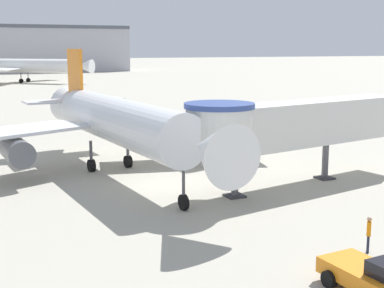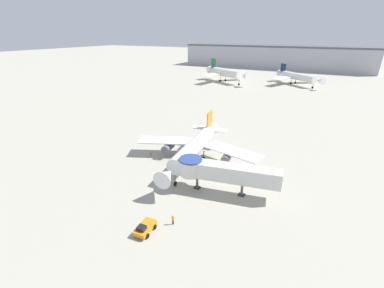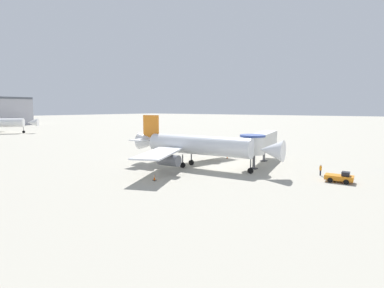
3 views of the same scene
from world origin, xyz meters
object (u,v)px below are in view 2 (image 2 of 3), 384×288
Objects in this scene: jet_bridge at (221,171)px; background_jet_navy_tail at (297,76)px; main_airplane at (195,147)px; ground_crew_marshaller at (173,219)px; background_jet_green_tail at (226,73)px; traffic_cone_starboard_wing at (246,173)px; traffic_cone_port_wing at (151,152)px; pushback_tug_orange at (145,228)px.

jet_bridge is 112.65m from background_jet_navy_tail.
ground_crew_marshaller is (5.91, -18.82, -2.79)m from main_airplane.
background_jet_green_tail reaches higher than background_jet_navy_tail.
background_jet_navy_tail is 0.90× the size of background_jet_green_tail.
traffic_cone_starboard_wing is (11.22, 0.09, -3.40)m from main_airplane.
background_jet_navy_tail is (18.57, 105.71, 3.91)m from traffic_cone_port_wing.
background_jet_green_tail is at bearing 59.70° from ground_crew_marshaller.
traffic_cone_starboard_wing is 0.42× the size of ground_crew_marshaller.
traffic_cone_starboard_wing is (2.37, 7.89, -3.75)m from jet_bridge.
background_jet_green_tail is (-37.41, 102.07, 1.10)m from jet_bridge.
background_jet_green_tail is (-36.15, -10.57, 0.91)m from background_jet_navy_tail.
ground_crew_marshaller is at bearing -115.79° from jet_bridge.
main_airplane reaches higher than ground_crew_marshaller.
main_airplane is at bearing -179.56° from traffic_cone_starboard_wing.
background_jet_navy_tail is (1.69, 123.66, 3.33)m from ground_crew_marshaller.
jet_bridge is (8.86, -7.80, 0.35)m from main_airplane.
background_jet_green_tail is (-28.56, 94.27, 1.45)m from main_airplane.
pushback_tug_orange is at bearing -141.77° from background_jet_navy_tail.
main_airplane is at bearing 60.18° from ground_crew_marshaller.
main_airplane is at bearing 94.10° from pushback_tug_orange.
traffic_cone_port_wing is (-22.20, -0.95, 0.03)m from traffic_cone_starboard_wing.
pushback_tug_orange is 25.39m from traffic_cone_port_wing.
traffic_cone_starboard_wing is 19.65m from ground_crew_marshaller.
background_jet_navy_tail reaches higher than pushback_tug_orange.
jet_bridge is at bearing 27.78° from ground_crew_marshaller.
pushback_tug_orange is 0.12× the size of background_jet_green_tail.
ground_crew_marshaller is 118.31m from background_jet_green_tail.
traffic_cone_starboard_wing is (8.04, 22.03, -0.34)m from pushback_tug_orange.
background_jet_green_tail is at bearing 99.30° from jet_bridge.
pushback_tug_orange is 23.45m from traffic_cone_starboard_wing.
traffic_cone_starboard_wing is 0.92× the size of traffic_cone_port_wing.
jet_bridge reaches higher than pushback_tug_orange.
ground_crew_marshaller is (16.88, -17.95, 0.58)m from traffic_cone_port_wing.
pushback_tug_orange is 4.15m from ground_crew_marshaller.
pushback_tug_orange reaches higher than traffic_cone_port_wing.
background_jet_green_tail is (-39.78, 94.19, 4.85)m from traffic_cone_starboard_wing.
background_jet_navy_tail reaches higher than traffic_cone_starboard_wing.
traffic_cone_starboard_wing is at bearing -137.79° from background_jet_navy_tail.
jet_bridge is at bearing -19.27° from traffic_cone_port_wing.
ground_crew_marshaller is at bearing -133.82° from background_jet_green_tail.
background_jet_navy_tail is at bearing -44.47° from background_jet_green_tail.
jet_bridge is at bearing -139.13° from background_jet_navy_tail.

